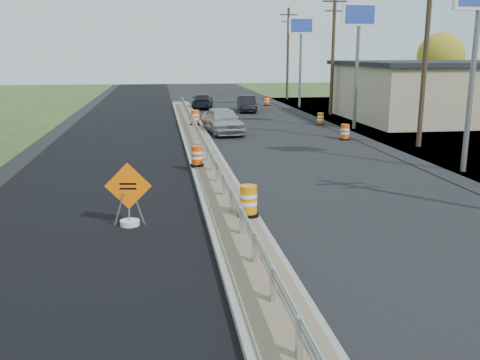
{
  "coord_description": "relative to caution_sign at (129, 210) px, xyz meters",
  "views": [
    {
      "loc": [
        -2.03,
        -17.29,
        4.89
      ],
      "look_at": [
        0.32,
        -1.61,
        1.1
      ],
      "focal_mm": 40.0,
      "sensor_mm": 36.0,
      "label": 1
    }
  ],
  "objects": [
    {
      "name": "tree_far_yellow",
      "position": [
        29.0,
        36.22,
        4.07
      ],
      "size": [
        4.62,
        4.62,
        6.86
      ],
      "color": "#473523",
      "rests_on": "ground"
    },
    {
      "name": "median",
      "position": [
        3.0,
        10.22,
        -0.36
      ],
      "size": [
        1.6,
        55.0,
        0.23
      ],
      "color": "gray",
      "rests_on": "ground"
    },
    {
      "name": "utility_pole_smid",
      "position": [
        14.5,
        11.22,
        4.46
      ],
      "size": [
        1.9,
        0.26,
        9.4
      ],
      "color": "#473523",
      "rests_on": "ground"
    },
    {
      "name": "caution_sign",
      "position": [
        0.0,
        0.0,
        0.0
      ],
      "size": [
        1.34,
        0.56,
        1.86
      ],
      "rotation": [
        0.0,
        0.0,
        -0.15
      ],
      "color": "white",
      "rests_on": "ground"
    },
    {
      "name": "utility_pole_north",
      "position": [
        14.5,
        41.22,
        4.46
      ],
      "size": [
        1.9,
        0.26,
        9.4
      ],
      "color": "#473523",
      "rests_on": "ground"
    },
    {
      "name": "guardrail",
      "position": [
        3.0,
        11.22,
        0.25
      ],
      "size": [
        0.1,
        46.15,
        0.72
      ],
      "color": "silver",
      "rests_on": "median"
    },
    {
      "name": "pylon_sign_north",
      "position": [
        13.5,
        32.22,
        6.0
      ],
      "size": [
        2.2,
        0.3,
        7.9
      ],
      "color": "slate",
      "rests_on": "ground"
    },
    {
      "name": "milled_overlay",
      "position": [
        -1.4,
        12.22,
        -0.47
      ],
      "size": [
        7.2,
        120.0,
        0.01
      ],
      "primitive_type": "cube",
      "color": "black",
      "rests_on": "ground"
    },
    {
      "name": "utility_pole_nmid",
      "position": [
        14.5,
        26.22,
        4.46
      ],
      "size": [
        1.9,
        0.26,
        9.4
      ],
      "color": "#473523",
      "rests_on": "ground"
    },
    {
      "name": "ground",
      "position": [
        3.0,
        2.22,
        -0.47
      ],
      "size": [
        140.0,
        140.0,
        0.0
      ],
      "primitive_type": "plane",
      "color": "black",
      "rests_on": "ground"
    },
    {
      "name": "pylon_sign_mid",
      "position": [
        13.5,
        18.22,
        6.0
      ],
      "size": [
        2.2,
        0.3,
        7.9
      ],
      "color": "slate",
      "rests_on": "ground"
    },
    {
      "name": "car_dark_far",
      "position": [
        4.8,
        33.09,
        0.17
      ],
      "size": [
        2.31,
        4.6,
        1.28
      ],
      "primitive_type": "imported",
      "rotation": [
        0.0,
        0.0,
        3.02
      ],
      "color": "black",
      "rests_on": "ground"
    },
    {
      "name": "barrel_shoulder_far",
      "position": [
        11.05,
        34.84,
        -0.03
      ],
      "size": [
        0.64,
        0.64,
        0.93
      ],
      "color": "black",
      "rests_on": "ground"
    },
    {
      "name": "retail_building_near",
      "position": [
        23.99,
        22.22,
        1.68
      ],
      "size": [
        18.5,
        12.5,
        4.27
      ],
      "color": "tan",
      "rests_on": "ground"
    },
    {
      "name": "barrel_median_far",
      "position": [
        3.26,
        20.08,
        0.23
      ],
      "size": [
        0.67,
        0.67,
        0.98
      ],
      "color": "black",
      "rests_on": "median"
    },
    {
      "name": "pylon_sign_south",
      "position": [
        13.5,
        5.22,
        6.0
      ],
      "size": [
        2.2,
        0.3,
        7.9
      ],
      "color": "slate",
      "rests_on": "ground"
    },
    {
      "name": "barrel_shoulder_mid",
      "position": [
        12.02,
        20.81,
        -0.08
      ],
      "size": [
        0.56,
        0.56,
        0.81
      ],
      "color": "black",
      "rests_on": "ground"
    },
    {
      "name": "barrel_shoulder_near",
      "position": [
        11.46,
        14.17,
        -0.04
      ],
      "size": [
        0.61,
        0.61,
        0.89
      ],
      "color": "black",
      "rests_on": "ground"
    },
    {
      "name": "barrel_median_near",
      "position": [
        3.44,
        -0.29,
        0.19
      ],
      "size": [
        0.62,
        0.62,
        0.91
      ],
      "color": "black",
      "rests_on": "median"
    },
    {
      "name": "car_dark_mid",
      "position": [
        8.28,
        29.82,
        0.19
      ],
      "size": [
        1.68,
        4.1,
        1.32
      ],
      "primitive_type": "imported",
      "rotation": [
        0.0,
        0.0,
        -0.07
      ],
      "color": "black",
      "rests_on": "ground"
    },
    {
      "name": "barrel_median_mid",
      "position": [
        2.45,
        7.04,
        0.16
      ],
      "size": [
        0.57,
        0.57,
        0.84
      ],
      "color": "black",
      "rests_on": "median"
    },
    {
      "name": "car_silver",
      "position": [
        4.8,
        17.63,
        0.34
      ],
      "size": [
        2.51,
        4.97,
        1.62
      ],
      "primitive_type": "imported",
      "rotation": [
        0.0,
        0.0,
        0.13
      ],
      "color": "#B0B0B4",
      "rests_on": "ground"
    }
  ]
}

